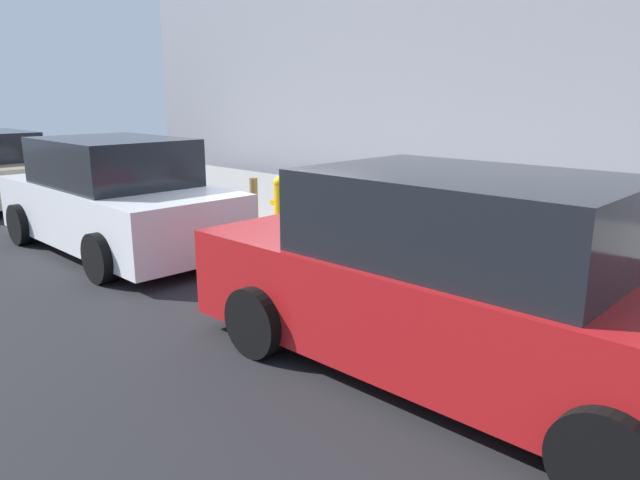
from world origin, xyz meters
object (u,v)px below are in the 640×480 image
(suitcase_red_3, at_px, (371,219))
(suitcase_black_2, at_px, (400,234))
(suitcase_olive_1, at_px, (437,241))
(bollard_post, at_px, (254,200))
(suitcase_silver_5, at_px, (314,211))
(parked_car_red_0, at_px, (462,284))
(suitcase_navy_4, at_px, (339,217))
(fire_hydrant, at_px, (280,200))
(parked_car_white_1, at_px, (115,199))
(suitcase_maroon_0, at_px, (481,241))

(suitcase_red_3, bearing_deg, suitcase_black_2, 172.03)
(suitcase_olive_1, xyz_separation_m, bollard_post, (3.62, 0.11, 0.11))
(bollard_post, bearing_deg, suitcase_silver_5, -174.36)
(suitcase_red_3, relative_size, parked_car_red_0, 0.18)
(suitcase_olive_1, distance_m, suitcase_silver_5, 2.30)
(suitcase_navy_4, bearing_deg, suitcase_red_3, -173.98)
(suitcase_red_3, xyz_separation_m, suitcase_silver_5, (1.14, 0.03, -0.03))
(fire_hydrant, xyz_separation_m, bollard_post, (0.50, 0.15, -0.05))
(suitcase_black_2, height_order, bollard_post, suitcase_black_2)
(parked_car_white_1, bearing_deg, suitcase_olive_1, -149.82)
(suitcase_black_2, height_order, suitcase_navy_4, suitcase_navy_4)
(suitcase_black_2, bearing_deg, suitcase_olive_1, -177.33)
(suitcase_silver_5, distance_m, parked_car_white_1, 3.00)
(suitcase_black_2, relative_size, suitcase_silver_5, 1.10)
(suitcase_navy_4, height_order, bollard_post, suitcase_navy_4)
(suitcase_navy_4, distance_m, parked_car_white_1, 3.35)
(suitcase_maroon_0, xyz_separation_m, bollard_post, (4.21, 0.19, 0.02))
(suitcase_black_2, height_order, suitcase_red_3, suitcase_black_2)
(bollard_post, bearing_deg, suitcase_black_2, -178.50)
(bollard_post, distance_m, parked_car_white_1, 2.33)
(suitcase_maroon_0, relative_size, fire_hydrant, 0.94)
(bollard_post, bearing_deg, suitcase_maroon_0, -177.46)
(parked_car_red_0, bearing_deg, suitcase_olive_1, -53.56)
(suitcase_maroon_0, relative_size, parked_car_red_0, 0.16)
(suitcase_navy_4, height_order, fire_hydrant, suitcase_navy_4)
(suitcase_red_3, xyz_separation_m, fire_hydrant, (1.96, 0.01, 0.04))
(suitcase_maroon_0, height_order, suitcase_olive_1, suitcase_olive_1)
(suitcase_olive_1, distance_m, fire_hydrant, 3.13)
(parked_car_red_0, bearing_deg, suitcase_red_3, -39.78)
(suitcase_silver_5, distance_m, bollard_post, 1.33)
(fire_hydrant, bearing_deg, suitcase_red_3, -179.73)
(suitcase_olive_1, xyz_separation_m, parked_car_red_0, (-1.75, 2.38, 0.37))
(suitcase_maroon_0, height_order, parked_car_white_1, parked_car_white_1)
(fire_hydrant, distance_m, parked_car_red_0, 5.45)
(suitcase_navy_4, height_order, parked_car_red_0, parked_car_red_0)
(suitcase_maroon_0, bearing_deg, suitcase_red_3, 0.90)
(suitcase_olive_1, bearing_deg, parked_car_white_1, 30.18)
(parked_car_white_1, bearing_deg, fire_hydrant, -111.62)
(suitcase_black_2, bearing_deg, fire_hydrant, -1.60)
(suitcase_red_3, distance_m, suitcase_silver_5, 1.14)
(suitcase_maroon_0, distance_m, bollard_post, 4.21)
(suitcase_olive_1, relative_size, suitcase_silver_5, 1.03)
(suitcase_olive_1, relative_size, suitcase_navy_4, 0.85)
(suitcase_maroon_0, height_order, parked_car_red_0, parked_car_red_0)
(suitcase_olive_1, xyz_separation_m, suitcase_red_3, (1.16, -0.05, 0.11))
(bollard_post, relative_size, parked_car_white_1, 0.17)
(suitcase_silver_5, height_order, parked_car_red_0, parked_car_red_0)
(suitcase_red_3, distance_m, parked_car_white_1, 3.81)
(suitcase_silver_5, distance_m, fire_hydrant, 0.83)
(suitcase_maroon_0, xyz_separation_m, parked_car_red_0, (-1.17, 2.46, 0.28))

